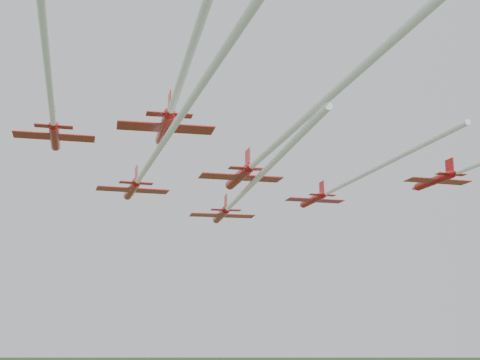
% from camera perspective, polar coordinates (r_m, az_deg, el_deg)
% --- Properties ---
extents(jet_lead, '(22.92, 55.06, 2.90)m').
position_cam_1_polar(jet_lead, '(88.24, -0.20, -1.56)').
color(jet_lead, red).
extents(jet_row2_left, '(29.52, 57.73, 2.67)m').
position_cam_1_polar(jet_row2_left, '(69.20, -7.46, 1.86)').
color(jet_row2_left, red).
extents(jet_row2_right, '(19.33, 39.04, 2.39)m').
position_cam_1_polar(jet_row2_right, '(84.94, 8.44, -0.58)').
color(jet_row2_right, red).
extents(jet_row3_left, '(27.77, 60.75, 2.51)m').
position_cam_1_polar(jet_row3_left, '(56.57, -16.02, 8.53)').
color(jet_row3_left, red).
extents(jet_row3_mid, '(27.42, 58.42, 2.89)m').
position_cam_1_polar(jet_row3_mid, '(63.80, 3.29, 3.26)').
color(jet_row3_mid, red).
extents(jet_row4_left, '(23.51, 54.77, 2.71)m').
position_cam_1_polar(jet_row4_left, '(50.31, -4.85, 9.08)').
color(jet_row4_left, red).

